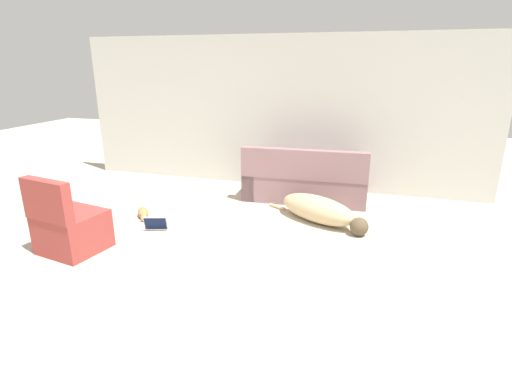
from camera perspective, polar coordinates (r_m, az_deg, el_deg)
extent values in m
plane|color=#BCB29E|center=(4.10, -10.10, -13.07)|extent=(20.00, 20.00, 0.00)
cube|color=beige|center=(6.94, 2.76, 11.18)|extent=(7.09, 0.06, 2.54)
cube|color=gray|center=(6.50, 7.13, 1.01)|extent=(1.94, 1.00, 0.42)
cube|color=gray|center=(6.00, 6.79, 3.92)|extent=(1.91, 0.22, 0.45)
cube|color=gray|center=(6.44, 14.68, 1.04)|extent=(0.24, 0.93, 0.56)
cube|color=gray|center=(6.63, -0.17, 2.13)|extent=(0.24, 0.93, 0.56)
ellipsoid|color=tan|center=(5.54, 8.76, -2.43)|extent=(1.24, 0.92, 0.36)
sphere|color=brown|center=(5.23, 14.52, -4.81)|extent=(0.32, 0.32, 0.24)
cylinder|color=tan|center=(6.03, 3.05, -2.11)|extent=(0.28, 0.18, 0.05)
ellipsoid|color=#BC7A47|center=(5.91, -15.83, -2.80)|extent=(0.32, 0.36, 0.13)
sphere|color=tan|center=(5.74, -15.71, -3.63)|extent=(0.13, 0.13, 0.09)
cylinder|color=#BC7A47|center=(6.13, -15.89, -2.57)|extent=(0.07, 0.08, 0.02)
cube|color=#B7B7BC|center=(5.26, -14.36, -5.97)|extent=(0.35, 0.29, 0.02)
cube|color=#B7B7BC|center=(5.34, -14.14, -4.37)|extent=(0.31, 0.17, 0.20)
cube|color=#0F1938|center=(5.33, -14.16, -4.41)|extent=(0.28, 0.15, 0.17)
cube|color=#993833|center=(5.11, -24.67, -5.16)|extent=(0.75, 0.72, 0.46)
cube|color=#993833|center=(4.82, -27.72, -1.10)|extent=(0.66, 0.23, 0.46)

